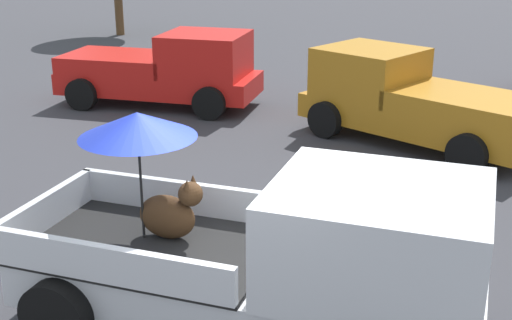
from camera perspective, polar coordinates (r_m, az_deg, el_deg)
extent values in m
cylinder|color=black|center=(8.17, 13.35, -9.87)|extent=(0.83, 0.39, 0.80)
cylinder|color=black|center=(9.08, -9.23, -6.40)|extent=(0.83, 0.39, 0.80)
cylinder|color=black|center=(7.64, -16.27, -12.35)|extent=(0.83, 0.39, 0.80)
cube|color=silver|center=(7.56, -0.91, -10.34)|extent=(5.20, 2.47, 0.50)
cube|color=silver|center=(6.89, 10.13, -6.40)|extent=(2.33, 2.13, 1.08)
cube|color=#4C606B|center=(6.75, 18.66, -5.86)|extent=(0.29, 1.71, 0.64)
cube|color=black|center=(7.86, -8.88, -7.07)|extent=(3.03, 2.21, 0.06)
cube|color=silver|center=(8.50, -6.09, -3.09)|extent=(2.79, 0.48, 0.40)
cube|color=silver|center=(7.05, -12.48, -8.50)|extent=(2.79, 0.48, 0.40)
cube|color=silver|center=(8.44, -17.13, -4.08)|extent=(0.35, 1.84, 0.40)
ellipsoid|color=#472D19|center=(7.83, -7.43, -4.73)|extent=(0.72, 0.41, 0.52)
sphere|color=#472D19|center=(7.58, -5.51, -2.85)|extent=(0.32, 0.32, 0.28)
cone|color=#472D19|center=(7.60, -5.29, -1.66)|extent=(0.10, 0.10, 0.12)
cone|color=#472D19|center=(7.46, -5.79, -2.08)|extent=(0.10, 0.10, 0.12)
cylinder|color=black|center=(7.74, -9.58, -2.22)|extent=(0.03, 0.03, 1.25)
cone|color=#1E33B7|center=(7.50, -9.89, 2.92)|extent=(1.47, 1.47, 0.28)
cylinder|color=black|center=(14.28, 5.82, 3.39)|extent=(0.80, 0.47, 0.76)
cylinder|color=black|center=(15.77, 10.10, 4.75)|extent=(0.80, 0.47, 0.76)
cylinder|color=black|center=(12.67, 17.27, 0.47)|extent=(0.80, 0.47, 0.76)
cube|color=#B27219|center=(14.14, 13.35, 3.51)|extent=(5.11, 3.09, 0.50)
cube|color=#B27219|center=(14.58, 9.52, 7.29)|extent=(2.33, 2.27, 1.00)
cube|color=#B27219|center=(13.57, 17.12, 4.47)|extent=(3.10, 2.50, 0.40)
cylinder|color=black|center=(17.26, -1.90, 6.33)|extent=(0.80, 0.41, 0.76)
cylinder|color=black|center=(15.51, -3.94, 4.76)|extent=(0.80, 0.41, 0.76)
cylinder|color=black|center=(18.43, -11.54, 6.79)|extent=(0.80, 0.41, 0.76)
cylinder|color=black|center=(16.79, -14.38, 5.34)|extent=(0.80, 0.41, 0.76)
cube|color=red|center=(16.89, -8.09, 6.44)|extent=(5.07, 2.77, 0.50)
cube|color=red|center=(16.31, -4.28, 8.80)|extent=(2.24, 2.16, 1.00)
cube|color=red|center=(17.21, -11.26, 8.03)|extent=(3.02, 2.33, 0.40)
cylinder|color=brown|center=(27.59, -11.43, 12.75)|extent=(0.32, 0.32, 2.45)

